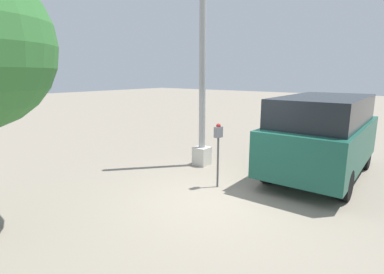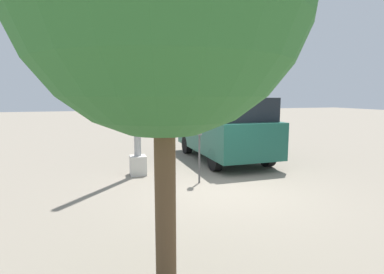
# 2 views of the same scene
# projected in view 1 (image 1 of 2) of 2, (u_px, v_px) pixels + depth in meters

# --- Properties ---
(ground_plane) EXTENTS (80.00, 80.00, 0.00)m
(ground_plane) POSITION_uv_depth(u_px,v_px,m) (217.00, 200.00, 6.62)
(ground_plane) COLOR gray
(parking_meter_near) EXTENTS (0.22, 0.16, 1.59)m
(parking_meter_near) POSITION_uv_depth(u_px,v_px,m) (218.00, 141.00, 7.16)
(parking_meter_near) COLOR #4C4C4C
(parking_meter_near) RESTS_ON ground
(lamp_post) EXTENTS (0.44, 0.44, 6.95)m
(lamp_post) POSITION_uv_depth(u_px,v_px,m) (202.00, 76.00, 8.67)
(lamp_post) COLOR beige
(lamp_post) RESTS_ON ground
(parked_van) EXTENTS (4.62, 2.08, 2.17)m
(parked_van) POSITION_uv_depth(u_px,v_px,m) (322.00, 134.00, 8.00)
(parked_van) COLOR #195142
(parked_van) RESTS_ON ground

